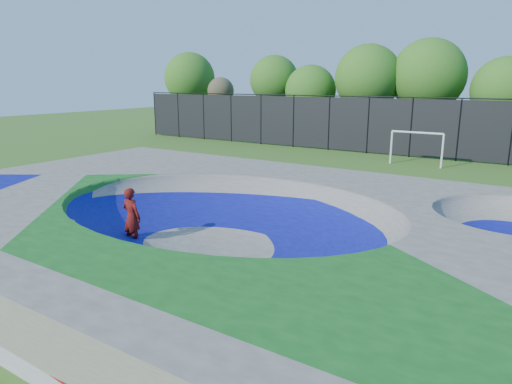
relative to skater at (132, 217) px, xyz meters
The scene contains 7 objects.
ground 3.06m from the skater, 26.58° to the left, with size 120.00×120.00×0.00m, color #345D1A.
skate_deck 2.92m from the skater, 26.58° to the left, with size 22.00×14.00×1.50m, color gray.
skater is the anchor object (origin of this frame).
skateboard 0.91m from the skater, ahead, with size 0.78×0.22×0.05m, color black.
soccer_goal 19.55m from the skater, 78.76° to the left, with size 3.16×0.12×2.09m.
fence 22.49m from the skater, 83.33° to the left, with size 48.09×0.09×4.04m.
treeline 27.96m from the skater, 83.88° to the left, with size 52.80×7.05×8.23m.
Camera 1 is at (8.06, -10.60, 5.05)m, focal length 32.00 mm.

